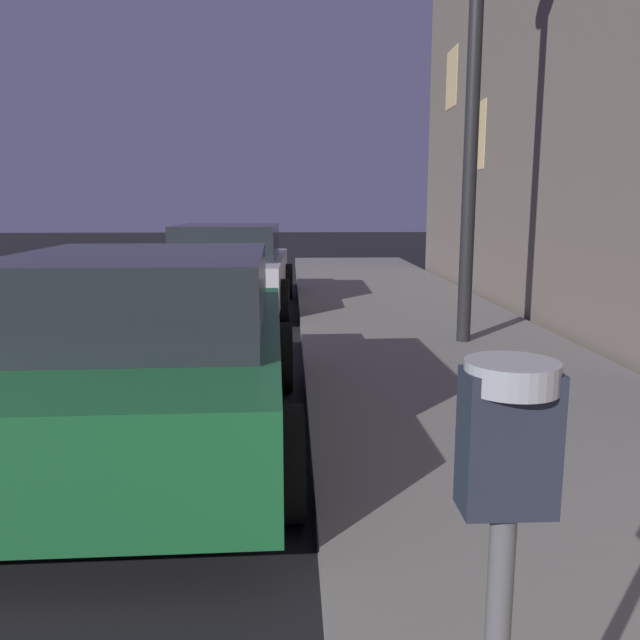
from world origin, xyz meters
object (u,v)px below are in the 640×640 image
(car_green, at_px, (150,350))
(street_lamp, at_px, (476,18))
(car_silver, at_px, (230,268))
(parking_meter, at_px, (504,507))

(car_green, relative_size, street_lamp, 0.76)
(car_green, bearing_deg, car_silver, 90.02)
(car_green, xyz_separation_m, street_lamp, (3.07, 2.83, 3.05))
(car_green, xyz_separation_m, car_silver, (-0.00, 6.19, -0.00))
(parking_meter, bearing_deg, street_lamp, 75.43)
(parking_meter, relative_size, street_lamp, 0.24)
(car_green, height_order, street_lamp, street_lamp)
(parking_meter, xyz_separation_m, street_lamp, (1.61, 6.19, 2.63))
(car_green, distance_m, car_silver, 6.19)
(car_green, bearing_deg, street_lamp, 42.65)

